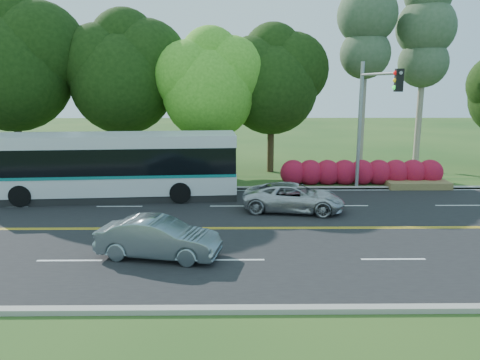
{
  "coord_description": "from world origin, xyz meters",
  "views": [
    {
      "loc": [
        -0.4,
        -18.45,
        5.95
      ],
      "look_at": [
        -0.16,
        2.0,
        1.63
      ],
      "focal_mm": 35.0,
      "sensor_mm": 36.0,
      "label": 1
    }
  ],
  "objects_px": {
    "traffic_signal": "(370,107)",
    "sedan": "(159,238)",
    "transit_bus": "(110,167)",
    "suv": "(294,197)"
  },
  "relations": [
    {
      "from": "traffic_signal",
      "to": "sedan",
      "type": "bearing_deg",
      "value": -137.81
    },
    {
      "from": "transit_bus",
      "to": "suv",
      "type": "height_order",
      "value": "transit_bus"
    },
    {
      "from": "traffic_signal",
      "to": "transit_bus",
      "type": "xyz_separation_m",
      "value": [
        -13.27,
        -0.31,
        -3.0
      ]
    },
    {
      "from": "traffic_signal",
      "to": "sedan",
      "type": "xyz_separation_m",
      "value": [
        -9.5,
        -8.62,
        -3.96
      ]
    },
    {
      "from": "traffic_signal",
      "to": "sedan",
      "type": "height_order",
      "value": "traffic_signal"
    },
    {
      "from": "transit_bus",
      "to": "sedan",
      "type": "distance_m",
      "value": 9.17
    },
    {
      "from": "suv",
      "to": "transit_bus",
      "type": "bearing_deg",
      "value": 84.83
    },
    {
      "from": "transit_bus",
      "to": "sedan",
      "type": "height_order",
      "value": "transit_bus"
    },
    {
      "from": "transit_bus",
      "to": "sedan",
      "type": "relative_size",
      "value": 3.09
    },
    {
      "from": "transit_bus",
      "to": "suv",
      "type": "relative_size",
      "value": 2.77
    }
  ]
}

